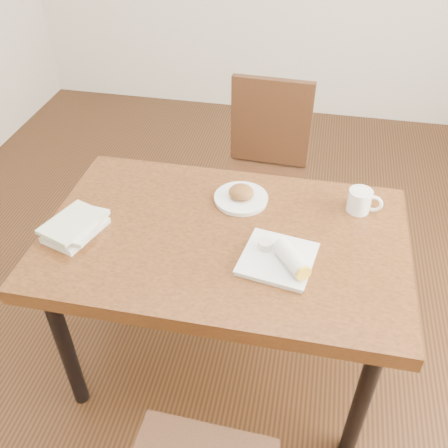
% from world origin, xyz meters
% --- Properties ---
extents(ground, '(4.00, 5.00, 0.01)m').
position_xyz_m(ground, '(0.00, 0.00, -0.01)').
color(ground, '#472814').
rests_on(ground, ground).
extents(table, '(1.31, 0.82, 0.75)m').
position_xyz_m(table, '(0.00, 0.00, 0.67)').
color(table, brown).
rests_on(table, ground).
extents(chair_far, '(0.44, 0.44, 0.95)m').
position_xyz_m(chair_far, '(0.05, 0.80, 0.55)').
color(chair_far, '#402212').
rests_on(chair_far, ground).
extents(plate_scone, '(0.21, 0.21, 0.07)m').
position_xyz_m(plate_scone, '(0.02, 0.21, 0.77)').
color(plate_scone, white).
rests_on(plate_scone, table).
extents(coffee_mug, '(0.13, 0.09, 0.09)m').
position_xyz_m(coffee_mug, '(0.48, 0.24, 0.80)').
color(coffee_mug, white).
rests_on(coffee_mug, table).
extents(plate_burrito, '(0.27, 0.27, 0.08)m').
position_xyz_m(plate_burrito, '(0.22, -0.11, 0.77)').
color(plate_burrito, white).
rests_on(plate_burrito, table).
extents(book_stack, '(0.21, 0.25, 0.06)m').
position_xyz_m(book_stack, '(-0.52, -0.09, 0.78)').
color(book_stack, white).
rests_on(book_stack, table).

